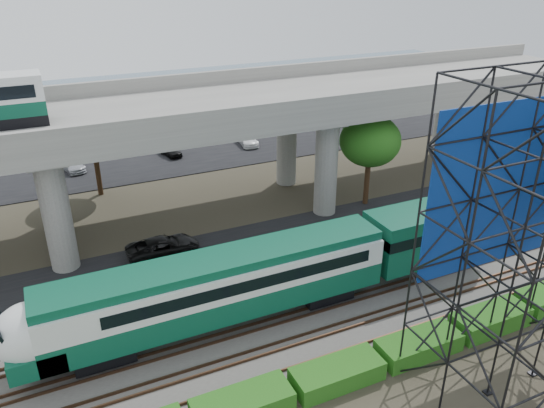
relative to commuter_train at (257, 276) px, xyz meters
name	(u,v)px	position (x,y,z in m)	size (l,w,h in m)	color
ground	(281,336)	(0.53, -2.00, -2.88)	(140.00, 140.00, 0.00)	#474233
ballast_bed	(266,314)	(0.53, 0.00, -2.78)	(90.00, 12.00, 0.20)	slate
service_road	(217,249)	(0.53, 8.50, -2.84)	(90.00, 5.00, 0.08)	black
parking_lot	(144,150)	(0.53, 32.00, -2.84)	(90.00, 18.00, 0.08)	black
harbor_water	(109,103)	(0.53, 54.00, -2.87)	(140.00, 40.00, 0.03)	#485F77
rail_tracks	(266,312)	(0.53, 0.00, -2.60)	(90.00, 9.52, 0.16)	#472D1E
commuter_train	(257,276)	(0.00, 0.00, 0.00)	(29.30, 3.06, 4.30)	black
overpass	(172,120)	(-0.59, 14.00, 5.33)	(80.00, 12.00, 12.40)	#9E9B93
scaffold_tower	(543,252)	(9.24, -9.98, 4.59)	(9.36, 6.36, 15.00)	black
hedge_strip	(337,373)	(1.54, -6.30, -2.32)	(34.60, 1.80, 1.20)	#1A5413
trees	(126,161)	(-4.14, 14.17, 2.69)	(40.94, 16.94, 7.69)	#382314
suv	(163,247)	(-3.15, 9.14, -2.11)	(2.31, 5.00, 1.39)	black
parked_cars	(155,144)	(1.71, 31.50, -2.20)	(36.39, 9.66, 1.31)	white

